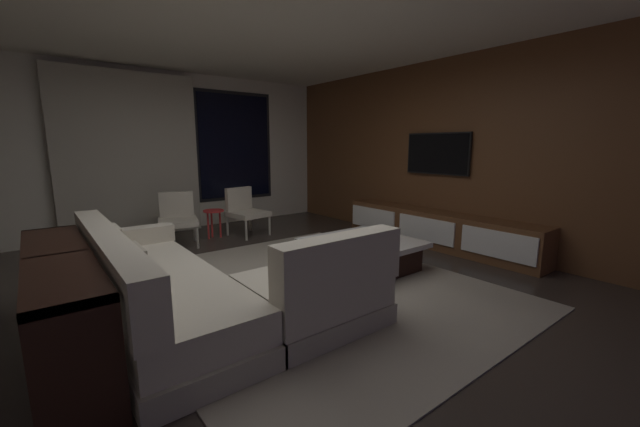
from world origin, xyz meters
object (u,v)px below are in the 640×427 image
Objects in this scene: sectional_couch at (199,290)px; mounted_tv at (437,154)px; side_stool at (214,215)px; console_table_behind_couch at (63,300)px; coffee_table at (362,254)px; accent_chair_near_window at (245,209)px; book_stack_on_coffee_table at (363,239)px; media_console at (437,230)px; accent_chair_by_curtain at (178,216)px.

mounted_tv is at bearing 6.27° from sectional_couch.
side_stool is 0.22× the size of console_table_behind_couch.
accent_chair_near_window is at bearing 96.49° from coffee_table.
media_console is at bearing 4.34° from book_stack_on_coffee_table.
coffee_table is at bearing -61.52° from accent_chair_by_curtain.
side_stool is (1.24, 2.73, 0.08)m from sectional_couch.
accent_chair_by_curtain is at bearing 76.02° from sectional_couch.
media_console is at bearing 2.03° from coffee_table.
book_stack_on_coffee_table is 0.65× the size of side_stool.
coffee_table is at bearing 51.09° from book_stack_on_coffee_table.
coffee_table is at bearing -72.77° from side_stool.
media_console is (1.86, -2.44, -0.18)m from accent_chair_near_window.
sectional_couch is at bearing -103.98° from accent_chair_by_curtain.
sectional_couch is 3.00m from side_stool.
sectional_couch reaches higher than book_stack_on_coffee_table.
book_stack_on_coffee_table is 2.90m from accent_chair_by_curtain.
media_console is (2.37, -2.51, -0.12)m from side_stool.
sectional_couch is at bearing -175.43° from coffee_table.
console_table_behind_couch reaches higher than media_console.
accent_chair_by_curtain is 3.84m from media_console.
media_console is (1.63, 0.12, -0.15)m from book_stack_on_coffee_table.
side_stool is at bearing 105.72° from book_stack_on_coffee_table.
coffee_table is at bearing 0.70° from console_table_behind_couch.
accent_chair_by_curtain is (-1.31, 2.59, 0.03)m from book_stack_on_coffee_table.
console_table_behind_couch is at bearing -179.30° from coffee_table.
media_console is at bearing 3.47° from sectional_couch.
side_stool is at bearing 50.38° from console_table_behind_couch.
accent_chair_by_curtain is at bearing -175.53° from side_stool.
accent_chair_near_window is 0.37× the size of console_table_behind_couch.
console_table_behind_couch is at bearing 179.37° from book_stack_on_coffee_table.
book_stack_on_coffee_table is at bearing -128.91° from coffee_table.
sectional_couch is at bearing -177.25° from book_stack_on_coffee_table.
media_console is 1.13m from mounted_tv.
accent_chair_by_curtain is (-1.37, 2.52, 0.25)m from coffee_table.
accent_chair_by_curtain reaches higher than console_table_behind_couch.
coffee_table is 1.10× the size of mounted_tv.
sectional_couch is 3.21× the size of accent_chair_by_curtain.
coffee_table is 0.23m from book_stack_on_coffee_table.
sectional_couch reaches higher than console_table_behind_couch.
book_stack_on_coffee_table is at bearing -0.63° from console_table_behind_couch.
sectional_couch is 1.19× the size of console_table_behind_couch.
side_stool is (-0.80, 2.57, 0.19)m from coffee_table.
mounted_tv is (2.55, -2.31, 0.98)m from side_stool.
book_stack_on_coffee_table is at bearing 2.75° from sectional_couch.
mounted_tv is 4.81m from console_table_behind_couch.
side_stool is 3.45m from media_console.
console_table_behind_couch is (-2.67, -2.53, -0.03)m from accent_chair_near_window.
coffee_table is at bearing -171.77° from mounted_tv.
accent_chair_by_curtain is 3.01m from console_table_behind_couch.
book_stack_on_coffee_table is at bearing -84.89° from accent_chair_near_window.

